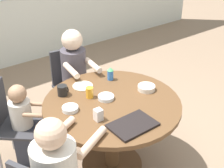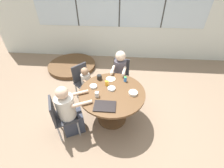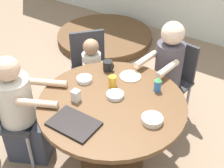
{
  "view_description": "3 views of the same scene",
  "coord_description": "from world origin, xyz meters",
  "px_view_note": "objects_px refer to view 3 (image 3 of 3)",
  "views": [
    {
      "loc": [
        -1.42,
        -1.86,
        2.24
      ],
      "look_at": [
        0.0,
        0.0,
        0.93
      ],
      "focal_mm": 50.0,
      "sensor_mm": 36.0,
      "label": 1
    },
    {
      "loc": [
        0.17,
        -2.08,
        2.57
      ],
      "look_at": [
        0.0,
        0.0,
        0.93
      ],
      "focal_mm": 24.0,
      "sensor_mm": 36.0,
      "label": 2
    },
    {
      "loc": [
        1.09,
        -1.64,
        2.39
      ],
      "look_at": [
        0.0,
        0.0,
        0.93
      ],
      "focal_mm": 50.0,
      "sensor_mm": 36.0,
      "label": 3
    }
  ],
  "objects_px": {
    "milk_carton_small": "(76,96)",
    "person_toddler": "(93,79)",
    "person_woman_green_shirt": "(166,79)",
    "juice_glass": "(113,81)",
    "sippy_cup": "(158,84)",
    "chair_for_toddler": "(90,63)",
    "chair_for_woman_green_shirt": "(174,74)",
    "bowl_white_shallow": "(152,120)",
    "person_man_blue_shirt": "(22,115)",
    "bowl_cereal": "(84,79)",
    "coffee_mug": "(108,66)",
    "chair_for_man_blue_shirt": "(4,112)",
    "folded_table_stack": "(105,37)",
    "bowl_fruit": "(115,95)"
  },
  "relations": [
    {
      "from": "sippy_cup",
      "to": "folded_table_stack",
      "type": "height_order",
      "value": "sippy_cup"
    },
    {
      "from": "bowl_white_shallow",
      "to": "folded_table_stack",
      "type": "bearing_deg",
      "value": 132.5
    },
    {
      "from": "sippy_cup",
      "to": "chair_for_toddler",
      "type": "bearing_deg",
      "value": 162.04
    },
    {
      "from": "milk_carton_small",
      "to": "person_toddler",
      "type": "bearing_deg",
      "value": 117.49
    },
    {
      "from": "chair_for_man_blue_shirt",
      "to": "juice_glass",
      "type": "relative_size",
      "value": 8.53
    },
    {
      "from": "milk_carton_small",
      "to": "bowl_white_shallow",
      "type": "xyz_separation_m",
      "value": [
        0.64,
        0.12,
        -0.03
      ]
    },
    {
      "from": "person_woman_green_shirt",
      "to": "juice_glass",
      "type": "relative_size",
      "value": 11.46
    },
    {
      "from": "folded_table_stack",
      "to": "juice_glass",
      "type": "bearing_deg",
      "value": -53.28
    },
    {
      "from": "coffee_mug",
      "to": "chair_for_toddler",
      "type": "bearing_deg",
      "value": 147.21
    },
    {
      "from": "sippy_cup",
      "to": "bowl_white_shallow",
      "type": "xyz_separation_m",
      "value": [
        0.15,
        -0.37,
        -0.05
      ]
    },
    {
      "from": "chair_for_woman_green_shirt",
      "to": "juice_glass",
      "type": "distance_m",
      "value": 0.88
    },
    {
      "from": "coffee_mug",
      "to": "juice_glass",
      "type": "xyz_separation_m",
      "value": [
        0.17,
        -0.18,
        0.0
      ]
    },
    {
      "from": "bowl_white_shallow",
      "to": "chair_for_woman_green_shirt",
      "type": "bearing_deg",
      "value": 103.91
    },
    {
      "from": "person_woman_green_shirt",
      "to": "folded_table_stack",
      "type": "bearing_deg",
      "value": -28.55
    },
    {
      "from": "chair_for_man_blue_shirt",
      "to": "person_woman_green_shirt",
      "type": "xyz_separation_m",
      "value": [
        1.01,
        1.24,
        0.03
      ]
    },
    {
      "from": "milk_carton_small",
      "to": "bowl_cereal",
      "type": "distance_m",
      "value": 0.28
    },
    {
      "from": "chair_for_man_blue_shirt",
      "to": "person_toddler",
      "type": "xyz_separation_m",
      "value": [
        0.27,
        0.98,
        -0.1
      ]
    },
    {
      "from": "person_toddler",
      "to": "chair_for_toddler",
      "type": "bearing_deg",
      "value": -90.0
    },
    {
      "from": "juice_glass",
      "to": "person_toddler",
      "type": "bearing_deg",
      "value": 143.75
    },
    {
      "from": "coffee_mug",
      "to": "bowl_white_shallow",
      "type": "distance_m",
      "value": 0.78
    },
    {
      "from": "sippy_cup",
      "to": "bowl_fruit",
      "type": "relative_size",
      "value": 0.93
    },
    {
      "from": "chair_for_woman_green_shirt",
      "to": "chair_for_man_blue_shirt",
      "type": "bearing_deg",
      "value": 61.64
    },
    {
      "from": "juice_glass",
      "to": "folded_table_stack",
      "type": "bearing_deg",
      "value": 126.72
    },
    {
      "from": "person_man_blue_shirt",
      "to": "person_toddler",
      "type": "bearing_deg",
      "value": 146.98
    },
    {
      "from": "chair_for_toddler",
      "to": "milk_carton_small",
      "type": "height_order",
      "value": "chair_for_toddler"
    },
    {
      "from": "chair_for_toddler",
      "to": "bowl_fruit",
      "type": "bearing_deg",
      "value": 92.58
    },
    {
      "from": "sippy_cup",
      "to": "chair_for_woman_green_shirt",
      "type": "bearing_deg",
      "value": 99.22
    },
    {
      "from": "milk_carton_small",
      "to": "bowl_white_shallow",
      "type": "relative_size",
      "value": 0.61
    },
    {
      "from": "person_woman_green_shirt",
      "to": "sippy_cup",
      "type": "height_order",
      "value": "person_woman_green_shirt"
    },
    {
      "from": "chair_for_woman_green_shirt",
      "to": "bowl_white_shallow",
      "type": "xyz_separation_m",
      "value": [
        0.25,
        -1.01,
        0.26
      ]
    },
    {
      "from": "chair_for_man_blue_shirt",
      "to": "milk_carton_small",
      "type": "xyz_separation_m",
      "value": [
        0.64,
        0.27,
        0.29
      ]
    },
    {
      "from": "chair_for_woman_green_shirt",
      "to": "folded_table_stack",
      "type": "xyz_separation_m",
      "value": [
        -1.59,
        1.0,
        -0.46
      ]
    },
    {
      "from": "bowl_white_shallow",
      "to": "folded_table_stack",
      "type": "distance_m",
      "value": 2.82
    },
    {
      "from": "chair_for_toddler",
      "to": "person_man_blue_shirt",
      "type": "bearing_deg",
      "value": 41.47
    },
    {
      "from": "folded_table_stack",
      "to": "person_woman_green_shirt",
      "type": "bearing_deg",
      "value": -36.42
    },
    {
      "from": "folded_table_stack",
      "to": "sippy_cup",
      "type": "bearing_deg",
      "value": -44.02
    },
    {
      "from": "chair_for_toddler",
      "to": "person_toddler",
      "type": "xyz_separation_m",
      "value": [
        0.12,
        -0.1,
        -0.1
      ]
    },
    {
      "from": "person_man_blue_shirt",
      "to": "bowl_white_shallow",
      "type": "distance_m",
      "value": 1.2
    },
    {
      "from": "chair_for_toddler",
      "to": "milk_carton_small",
      "type": "distance_m",
      "value": 0.98
    },
    {
      "from": "coffee_mug",
      "to": "bowl_white_shallow",
      "type": "height_order",
      "value": "coffee_mug"
    },
    {
      "from": "chair_for_toddler",
      "to": "person_woman_green_shirt",
      "type": "xyz_separation_m",
      "value": [
        0.85,
        0.16,
        0.03
      ]
    },
    {
      "from": "chair_for_woman_green_shirt",
      "to": "chair_for_man_blue_shirt",
      "type": "height_order",
      "value": "same"
    },
    {
      "from": "milk_carton_small",
      "to": "folded_table_stack",
      "type": "bearing_deg",
      "value": 119.42
    },
    {
      "from": "chair_for_woman_green_shirt",
      "to": "milk_carton_small",
      "type": "bearing_deg",
      "value": 78.84
    },
    {
      "from": "person_woman_green_shirt",
      "to": "milk_carton_small",
      "type": "height_order",
      "value": "person_woman_green_shirt"
    },
    {
      "from": "bowl_cereal",
      "to": "milk_carton_small",
      "type": "bearing_deg",
      "value": -66.38
    },
    {
      "from": "chair_for_toddler",
      "to": "coffee_mug",
      "type": "xyz_separation_m",
      "value": [
        0.45,
        -0.29,
        0.29
      ]
    },
    {
      "from": "chair_for_toddler",
      "to": "coffee_mug",
      "type": "bearing_deg",
      "value": 98.88
    },
    {
      "from": "coffee_mug",
      "to": "person_toddler",
      "type": "bearing_deg",
      "value": 150.87
    },
    {
      "from": "bowl_fruit",
      "to": "person_man_blue_shirt",
      "type": "bearing_deg",
      "value": -149.87
    }
  ]
}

